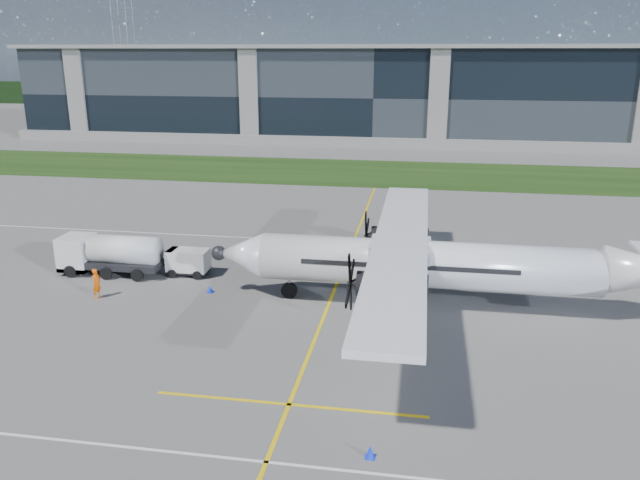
# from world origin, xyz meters

# --- Properties ---
(ground) EXTENTS (400.00, 400.00, 0.00)m
(ground) POSITION_xyz_m (0.00, 40.00, 0.00)
(ground) COLOR #615E5C
(ground) RESTS_ON ground
(grass_strip) EXTENTS (400.00, 18.00, 0.04)m
(grass_strip) POSITION_xyz_m (0.00, 48.00, 0.02)
(grass_strip) COLOR black
(grass_strip) RESTS_ON ground
(terminal_building) EXTENTS (120.00, 20.00, 15.00)m
(terminal_building) POSITION_xyz_m (0.00, 80.00, 7.50)
(terminal_building) COLOR black
(terminal_building) RESTS_ON ground
(tree_line) EXTENTS (400.00, 6.00, 6.00)m
(tree_line) POSITION_xyz_m (0.00, 140.00, 3.00)
(tree_line) COLOR black
(tree_line) RESTS_ON ground
(pylon_west) EXTENTS (9.00, 4.60, 30.00)m
(pylon_west) POSITION_xyz_m (-80.00, 150.00, 15.00)
(pylon_west) COLOR gray
(pylon_west) RESTS_ON ground
(yellow_taxiway_centerline) EXTENTS (0.20, 70.00, 0.01)m
(yellow_taxiway_centerline) POSITION_xyz_m (3.00, 10.00, 0.01)
(yellow_taxiway_centerline) COLOR yellow
(yellow_taxiway_centerline) RESTS_ON ground
(turboprop_aircraft) EXTENTS (27.84, 28.87, 8.66)m
(turboprop_aircraft) POSITION_xyz_m (9.72, 5.91, 4.33)
(turboprop_aircraft) COLOR white
(turboprop_aircraft) RESTS_ON ground
(fuel_tanker_truck) EXTENTS (7.38, 2.40, 2.77)m
(fuel_tanker_truck) POSITION_xyz_m (-12.97, 8.13, 1.38)
(fuel_tanker_truck) COLOR silver
(fuel_tanker_truck) RESTS_ON ground
(baggage_tug) EXTENTS (2.94, 1.76, 1.76)m
(baggage_tug) POSITION_xyz_m (-7.22, 8.87, 0.88)
(baggage_tug) COLOR silver
(baggage_tug) RESTS_ON ground
(ground_crew_person) EXTENTS (0.75, 0.96, 2.16)m
(ground_crew_person) POSITION_xyz_m (-11.28, 3.99, 1.08)
(ground_crew_person) COLOR #F25907
(ground_crew_person) RESTS_ON ground
(safety_cone_portwing) EXTENTS (0.36, 0.36, 0.50)m
(safety_cone_portwing) POSITION_xyz_m (6.79, -9.07, 0.25)
(safety_cone_portwing) COLOR #0E2BEF
(safety_cone_portwing) RESTS_ON ground
(safety_cone_fwd) EXTENTS (0.36, 0.36, 0.50)m
(safety_cone_fwd) POSITION_xyz_m (-4.69, 5.98, 0.25)
(safety_cone_fwd) COLOR #0E2BEF
(safety_cone_fwd) RESTS_ON ground
(safety_cone_stbdwing) EXTENTS (0.36, 0.36, 0.50)m
(safety_cone_stbdwing) POSITION_xyz_m (6.97, 19.76, 0.25)
(safety_cone_stbdwing) COLOR #0E2BEF
(safety_cone_stbdwing) RESTS_ON ground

